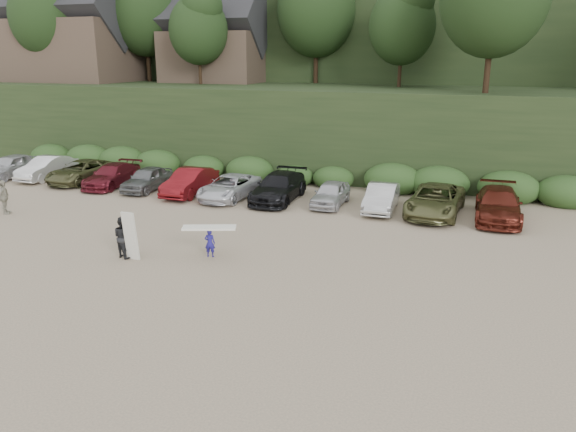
% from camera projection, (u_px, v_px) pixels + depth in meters
% --- Properties ---
extents(ground, '(120.00, 120.00, 0.00)m').
position_uv_depth(ground, '(227.00, 261.00, 23.46)').
color(ground, tan).
rests_on(ground, ground).
extents(hillside_backdrop, '(90.00, 41.50, 28.00)m').
position_uv_depth(hillside_backdrop, '(384.00, 21.00, 52.94)').
color(hillside_backdrop, black).
rests_on(hillside_backdrop, ground).
extents(parked_cars, '(34.04, 5.99, 1.60)m').
position_uv_depth(parked_cars, '(228.00, 184.00, 33.80)').
color(parked_cars, '#B7B7BC').
rests_on(parked_cars, ground).
extents(distant_walker, '(0.85, 1.18, 1.85)m').
position_uv_depth(distant_walker, '(4.00, 197.00, 30.05)').
color(distant_walker, gray).
rests_on(distant_walker, ground).
extents(child_surfer, '(2.32, 1.38, 1.35)m').
position_uv_depth(child_surfer, '(210.00, 236.00, 23.71)').
color(child_surfer, navy).
rests_on(child_surfer, ground).
extents(adult_surfer, '(1.35, 0.95, 2.11)m').
position_uv_depth(adult_surfer, '(124.00, 237.00, 23.64)').
color(adult_surfer, black).
rests_on(adult_surfer, ground).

